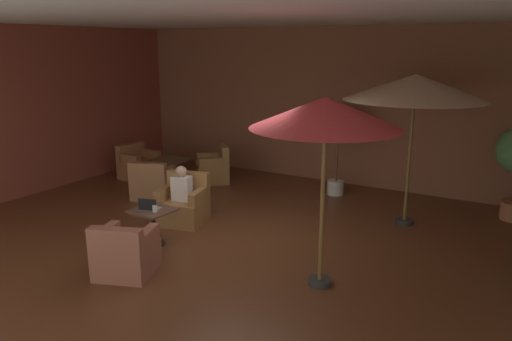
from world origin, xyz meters
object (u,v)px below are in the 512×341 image
at_px(armchair_front_right_north, 139,165).
at_px(patron_blue_shirt, 182,185).
at_px(patio_umbrella_center_beige, 326,114).
at_px(iced_drink_cup, 155,209).
at_px(cafe_table_front_left, 153,218).
at_px(patio_umbrella_tall_red, 415,88).
at_px(armchair_front_left_north, 125,254).
at_px(open_laptop, 149,207).
at_px(cafe_table_front_right, 169,165).
at_px(armchair_front_right_south, 214,169).
at_px(armchair_front_right_east, 153,184).
at_px(armchair_front_left_east, 184,205).
at_px(potted_tree_mid_left, 338,126).

distance_m(armchair_front_right_north, patron_blue_shirt, 3.53).
bearing_deg(patio_umbrella_center_beige, iced_drink_cup, -176.80).
relative_size(cafe_table_front_left, iced_drink_cup, 6.04).
bearing_deg(patio_umbrella_tall_red, cafe_table_front_left, -137.26).
xyz_separation_m(armchair_front_left_north, open_laptop, (-0.42, 0.98, 0.35)).
distance_m(armchair_front_right_north, patio_umbrella_center_beige, 6.99).
height_order(cafe_table_front_right, armchair_front_right_south, armchair_front_right_south).
xyz_separation_m(patio_umbrella_center_beige, open_laptop, (-2.93, -0.13, -1.69)).
xyz_separation_m(armchair_front_right_east, iced_drink_cup, (1.85, -1.99, 0.35)).
bearing_deg(patio_umbrella_tall_red, open_laptop, -137.23).
bearing_deg(cafe_table_front_left, armchair_front_right_east, 132.28).
bearing_deg(armchair_front_right_east, armchair_front_right_north, 143.25).
bearing_deg(cafe_table_front_left, armchair_front_right_south, 110.42).
bearing_deg(cafe_table_front_left, armchair_front_left_east, 102.60).
xyz_separation_m(armchair_front_left_east, patio_umbrella_center_beige, (3.13, -0.99, 2.02)).
distance_m(armchair_front_left_north, iced_drink_cup, 1.05).
xyz_separation_m(armchair_front_left_north, potted_tree_mid_left, (1.16, 5.14, 1.20)).
height_order(cafe_table_front_left, patron_blue_shirt, patron_blue_shirt).
bearing_deg(patio_umbrella_tall_red, iced_drink_cup, -135.66).
bearing_deg(armchair_front_right_north, cafe_table_front_right, -4.12).
xyz_separation_m(patio_umbrella_center_beige, patron_blue_shirt, (-3.12, 0.94, -1.62)).
height_order(armchair_front_right_east, armchair_front_right_south, armchair_front_right_south).
xyz_separation_m(cafe_table_front_right, armchair_front_right_east, (0.37, -0.97, -0.16)).
relative_size(cafe_table_front_left, armchair_front_right_south, 0.64).
bearing_deg(patio_umbrella_center_beige, armchair_front_left_north, -156.24).
xyz_separation_m(armchair_front_right_south, iced_drink_cup, (1.45, -3.67, 0.33)).
bearing_deg(patio_umbrella_center_beige, cafe_table_front_right, 150.71).
relative_size(cafe_table_front_left, armchair_front_right_east, 0.66).
height_order(cafe_table_front_right, potted_tree_mid_left, potted_tree_mid_left).
distance_m(potted_tree_mid_left, open_laptop, 4.53).
bearing_deg(cafe_table_front_left, armchair_front_left_north, -69.57).
xyz_separation_m(iced_drink_cup, open_laptop, (-0.15, 0.03, -0.00)).
height_order(cafe_table_front_left, armchair_front_right_south, armchair_front_right_south).
xyz_separation_m(cafe_table_front_right, armchair_front_right_south, (0.77, 0.71, -0.14)).
relative_size(armchair_front_left_north, armchair_front_right_east, 0.99).
distance_m(armchair_front_right_north, potted_tree_mid_left, 4.97).
distance_m(patio_umbrella_center_beige, potted_tree_mid_left, 4.34).
distance_m(armchair_front_left_east, patio_umbrella_tall_red, 4.59).
bearing_deg(armchair_front_left_east, patron_blue_shirt, -77.40).
distance_m(cafe_table_front_left, iced_drink_cup, 0.24).
distance_m(armchair_front_right_south, iced_drink_cup, 3.96).
bearing_deg(cafe_table_front_right, patio_umbrella_center_beige, -29.29).
height_order(potted_tree_mid_left, iced_drink_cup, potted_tree_mid_left).
relative_size(potted_tree_mid_left, open_laptop, 5.58).
relative_size(iced_drink_cup, open_laptop, 0.30).
height_order(armchair_front_right_south, open_laptop, armchair_front_right_south).
xyz_separation_m(armchair_front_left_east, armchair_front_right_east, (-1.50, 0.84, -0.02)).
height_order(armchair_front_right_south, iced_drink_cup, armchair_front_right_south).
bearing_deg(armchair_front_right_east, cafe_table_front_left, -47.72).
height_order(armchair_front_left_north, cafe_table_front_right, armchair_front_left_north).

